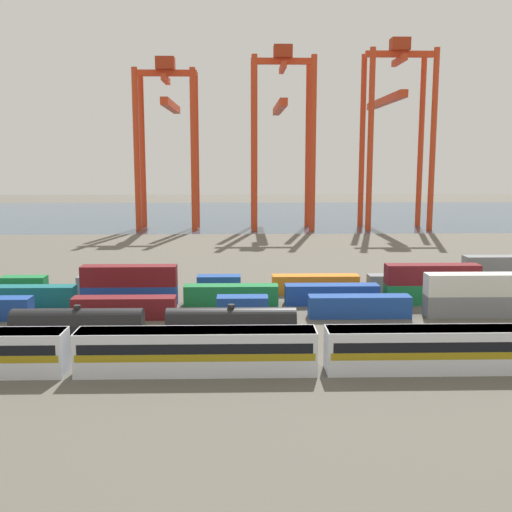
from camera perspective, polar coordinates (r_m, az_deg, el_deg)
The scene contains 27 objects.
ground_plane at distance 112.99m, azimuth -3.62°, elevation -0.47°, with size 420.00×420.00×0.00m, color #5B564C.
harbour_water at distance 208.02m, azimuth -2.61°, elevation 3.91°, with size 400.00×110.00×0.01m, color #384C60.
passenger_train at distance 54.54m, azimuth -5.56°, elevation -8.64°, with size 64.84×3.14×3.90m.
freight_tank_row at distance 64.26m, azimuth -16.24°, elevation -6.38°, with size 43.79×2.78×4.24m.
shipping_container_1 at distance 77.86m, azimuth -22.31°, elevation -4.54°, with size 6.04×2.44×2.60m, color #1C4299.
shipping_container_2 at distance 74.05m, azimuth -12.15°, elevation -4.73°, with size 12.10×2.44×2.60m, color maroon.
shipping_container_3 at distance 72.75m, azimuth -1.27°, elevation -4.77°, with size 6.04×2.44×2.60m, color #1C4299.
shipping_container_4 at distance 74.09m, azimuth 9.60°, elevation -4.64°, with size 12.10×2.44×2.60m, color #1C4299.
shipping_container_5 at distance 77.94m, azimuth 19.74°, elevation -4.37°, with size 12.10×2.44×2.60m, color slate.
shipping_container_6 at distance 77.40m, azimuth 19.84°, elevation -2.50°, with size 12.10×2.44×2.60m, color silver.
shipping_container_8 at distance 83.71m, azimuth -20.49°, elevation -3.51°, with size 12.10×2.44×2.60m, color #146066.
shipping_container_9 at distance 80.40m, azimuth -11.67°, elevation -3.62°, with size 12.10×2.44×2.60m, color #1C4299.
shipping_container_10 at distance 79.88m, azimuth -11.73°, elevation -1.80°, with size 12.10×2.44×2.60m, color maroon.
shipping_container_11 at distance 79.12m, azimuth -2.33°, elevation -3.64°, with size 12.10×2.44×2.60m, color #197538.
shipping_container_12 at distance 79.97m, azimuth 7.06°, elevation -3.57°, with size 12.10×2.44×2.60m, color #1C4299.
shipping_container_13 at distance 82.88m, azimuth 16.02°, elevation -3.41°, with size 12.10×2.44×2.60m, color #197538.
shipping_container_14 at distance 82.37m, azimuth 16.10°, elevation -1.64°, with size 12.10×2.44×2.60m, color maroon.
shipping_container_15 at distance 90.64m, azimuth -20.78°, elevation -2.60°, with size 6.04×2.44×2.60m, color #197538.
shipping_container_16 at distance 87.09m, azimuth -12.38°, elevation -2.67°, with size 12.10×2.44×2.60m, color slate.
shipping_container_17 at distance 85.55m, azimuth -3.47°, elevation -2.68°, with size 6.04×2.44×2.60m, color #1C4299.
shipping_container_18 at distance 86.12m, azimuth 5.54°, elevation -2.63°, with size 12.10×2.44×2.60m, color orange.
shipping_container_19 at distance 88.75m, azimuth 14.23°, elevation -2.52°, with size 12.10×2.44×2.60m, color slate.
shipping_container_20 at distance 93.28m, azimuth 22.24°, elevation -2.36°, with size 12.10×2.44×2.60m, color #197538.
shipping_container_21 at distance 92.83m, azimuth 22.33°, elevation -0.79°, with size 12.10×2.44×2.60m, color slate.
gantry_crane_west at distance 167.99m, azimuth -8.22°, elevation 11.87°, with size 16.17×33.14×44.56m.
gantry_crane_central at distance 167.64m, azimuth 2.41°, elevation 12.43°, with size 16.59×37.28×47.63m.
gantry_crane_east at distance 173.14m, azimuth 12.74°, elevation 12.57°, with size 17.81×41.98×49.52m.
Camera 1 is at (4.43, -71.35, 18.70)m, focal length 42.94 mm.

